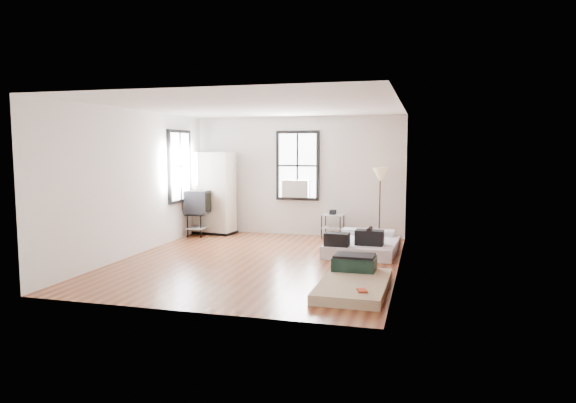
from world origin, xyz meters
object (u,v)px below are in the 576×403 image
(wardrobe, at_px, (214,193))
(side_table, at_px, (333,219))
(floor_lamp, at_px, (380,179))
(mattress_main, at_px, (362,245))
(tv_stand, at_px, (199,203))
(mattress_bare, at_px, (354,280))

(wardrobe, xyz_separation_m, side_table, (2.89, 0.07, -0.54))
(wardrobe, relative_size, floor_lamp, 1.21)
(wardrobe, height_order, side_table, wardrobe)
(mattress_main, xyz_separation_m, floor_lamp, (0.21, 1.36, 1.24))
(mattress_main, distance_m, tv_stand, 4.12)
(mattress_main, bearing_deg, tv_stand, 168.75)
(mattress_bare, distance_m, floor_lamp, 4.16)
(wardrobe, distance_m, floor_lamp, 3.98)
(mattress_bare, bearing_deg, floor_lamp, 90.64)
(mattress_bare, distance_m, side_table, 4.18)
(wardrobe, relative_size, side_table, 3.01)
(mattress_main, relative_size, tv_stand, 1.71)
(side_table, distance_m, floor_lamp, 1.43)
(mattress_bare, bearing_deg, tv_stand, 140.31)
(mattress_bare, height_order, floor_lamp, floor_lamp)
(mattress_bare, height_order, side_table, side_table)
(mattress_main, distance_m, floor_lamp, 1.85)
(floor_lamp, bearing_deg, wardrobe, 180.00)
(wardrobe, height_order, tv_stand, wardrobe)
(floor_lamp, bearing_deg, tv_stand, -174.47)
(wardrobe, xyz_separation_m, tv_stand, (-0.21, -0.40, -0.21))
(mattress_bare, relative_size, tv_stand, 1.69)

